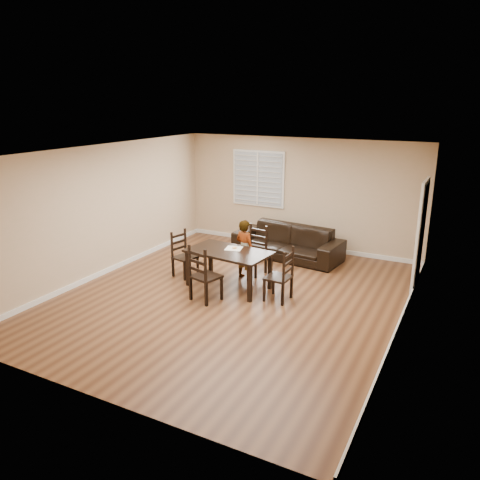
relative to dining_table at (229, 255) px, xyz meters
name	(u,v)px	position (x,y,z in m)	size (l,w,h in m)	color
ground	(232,297)	(0.29, -0.40, -0.66)	(7.00, 7.00, 0.00)	brown
room	(238,201)	(0.33, -0.23, 1.14)	(6.04, 7.04, 2.72)	tan
dining_table	(229,255)	(0.00, 0.00, 0.00)	(1.69, 1.07, 0.75)	black
chair_near	(256,251)	(0.12, 1.02, -0.19)	(0.53, 0.50, 1.03)	black
chair_far	(201,277)	(-0.11, -0.85, -0.18)	(0.58, 0.56, 1.07)	black
chair_left	(181,255)	(-1.21, 0.14, -0.23)	(0.49, 0.51, 0.96)	black
chair_right	(284,277)	(1.22, -0.12, -0.20)	(0.44, 0.47, 1.01)	black
child	(245,249)	(0.06, 0.58, -0.04)	(0.45, 0.30, 1.24)	gray
napkin	(234,248)	(0.02, 0.18, 0.09)	(0.31, 0.31, 0.00)	silver
donut	(235,248)	(0.04, 0.18, 0.11)	(0.09, 0.09, 0.03)	#DA954E
sofa	(287,242)	(0.34, 2.23, -0.29)	(2.53, 0.99, 0.74)	black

